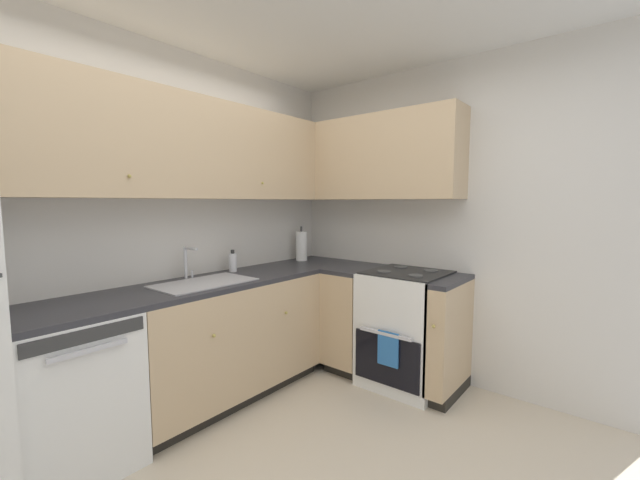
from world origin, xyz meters
name	(u,v)px	position (x,y,z in m)	size (l,w,h in m)	color
wall_back	(147,228)	(0.00, 1.43, 1.30)	(3.64, 0.05, 2.61)	silver
wall_right	(441,224)	(1.79, 0.00, 1.30)	(0.05, 2.90, 2.61)	silver
dishwasher	(70,393)	(-0.64, 1.10, 0.44)	(0.60, 0.63, 0.88)	white
lower_cabinets_back	(227,339)	(0.42, 1.10, 0.45)	(1.50, 0.62, 0.88)	tan
countertop_back	(225,281)	(0.42, 1.10, 0.90)	(2.71, 0.60, 0.04)	#2D2D33
lower_cabinets_right	(381,325)	(1.47, 0.37, 0.45)	(0.62, 1.10, 0.88)	tan
countertop_right	(382,272)	(1.47, 0.37, 0.90)	(0.60, 1.10, 0.03)	#2D2D33
oven_range	(406,327)	(1.49, 0.14, 0.47)	(0.68, 0.62, 1.07)	white
upper_cabinets_back	(191,149)	(0.26, 1.24, 1.86)	(2.39, 0.34, 0.71)	tan
upper_cabinets_right	(370,159)	(1.61, 0.59, 1.86)	(0.32, 1.62, 0.71)	tan
sink	(204,289)	(0.22, 1.07, 0.88)	(0.67, 0.40, 0.10)	#B7B7BC
faucet	(188,260)	(0.22, 1.28, 1.06)	(0.07, 0.16, 0.24)	silver
soap_bottle	(233,262)	(0.63, 1.28, 1.00)	(0.06, 0.06, 0.18)	silver
paper_towel_roll	(301,246)	(1.45, 1.26, 1.06)	(0.11, 0.11, 0.35)	white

